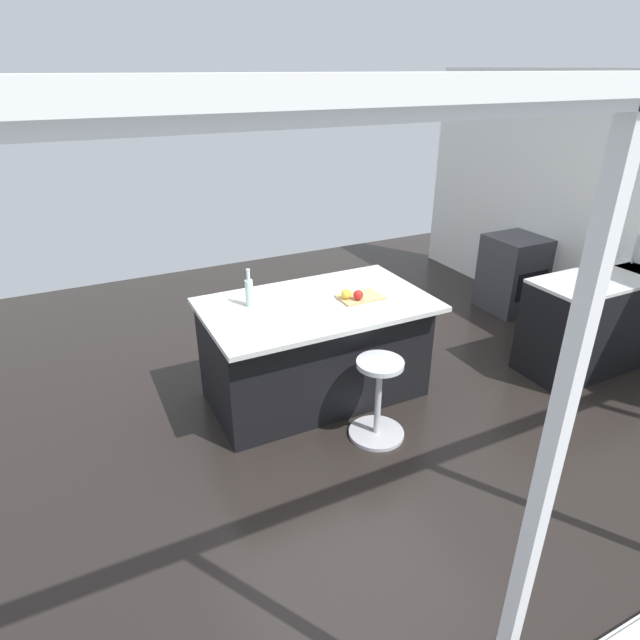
{
  "coord_description": "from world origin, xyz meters",
  "views": [
    {
      "loc": [
        2.11,
        3.54,
        2.65
      ],
      "look_at": [
        0.37,
        0.02,
        0.78
      ],
      "focal_mm": 29.83,
      "sensor_mm": 36.0,
      "label": 1
    }
  ],
  "objects_px": {
    "oven_range": "(513,273)",
    "apple_red": "(358,295)",
    "cutting_board": "(360,297)",
    "water_bottle": "(249,292)",
    "apple_yellow": "(346,294)",
    "kitchen_island": "(315,349)",
    "stool_by_window": "(378,401)"
  },
  "relations": [
    {
      "from": "oven_range",
      "to": "apple_red",
      "type": "xyz_separation_m",
      "value": [
        2.62,
        0.84,
        0.53
      ]
    },
    {
      "from": "cutting_board",
      "to": "water_bottle",
      "type": "distance_m",
      "value": 0.92
    },
    {
      "from": "cutting_board",
      "to": "apple_yellow",
      "type": "xyz_separation_m",
      "value": [
        0.13,
        -0.0,
        0.05
      ]
    },
    {
      "from": "oven_range",
      "to": "apple_red",
      "type": "distance_m",
      "value": 2.8
    },
    {
      "from": "oven_range",
      "to": "apple_yellow",
      "type": "height_order",
      "value": "apple_yellow"
    },
    {
      "from": "oven_range",
      "to": "kitchen_island",
      "type": "distance_m",
      "value": 2.99
    },
    {
      "from": "apple_yellow",
      "to": "stool_by_window",
      "type": "bearing_deg",
      "value": 85.69
    },
    {
      "from": "kitchen_island",
      "to": "apple_red",
      "type": "bearing_deg",
      "value": 148.86
    },
    {
      "from": "oven_range",
      "to": "apple_yellow",
      "type": "distance_m",
      "value": 2.85
    },
    {
      "from": "apple_yellow",
      "to": "apple_red",
      "type": "xyz_separation_m",
      "value": [
        -0.08,
        0.06,
        -0.0
      ]
    },
    {
      "from": "oven_range",
      "to": "stool_by_window",
      "type": "height_order",
      "value": "oven_range"
    },
    {
      "from": "oven_range",
      "to": "cutting_board",
      "type": "xyz_separation_m",
      "value": [
        2.56,
        0.78,
        0.48
      ]
    },
    {
      "from": "apple_red",
      "to": "water_bottle",
      "type": "xyz_separation_m",
      "value": [
        0.82,
        -0.32,
        0.06
      ]
    },
    {
      "from": "oven_range",
      "to": "apple_red",
      "type": "relative_size",
      "value": 10.77
    },
    {
      "from": "stool_by_window",
      "to": "apple_yellow",
      "type": "bearing_deg",
      "value": -94.31
    },
    {
      "from": "kitchen_island",
      "to": "apple_yellow",
      "type": "bearing_deg",
      "value": 152.0
    },
    {
      "from": "stool_by_window",
      "to": "apple_red",
      "type": "bearing_deg",
      "value": -102.41
    },
    {
      "from": "stool_by_window",
      "to": "apple_red",
      "type": "distance_m",
      "value": 0.87
    },
    {
      "from": "kitchen_island",
      "to": "oven_range",
      "type": "bearing_deg",
      "value": -167.33
    },
    {
      "from": "stool_by_window",
      "to": "apple_red",
      "type": "height_order",
      "value": "apple_red"
    },
    {
      "from": "oven_range",
      "to": "stool_by_window",
      "type": "xyz_separation_m",
      "value": [
        2.74,
        1.4,
        -0.13
      ]
    },
    {
      "from": "oven_range",
      "to": "water_bottle",
      "type": "distance_m",
      "value": 3.52
    },
    {
      "from": "oven_range",
      "to": "kitchen_island",
      "type": "bearing_deg",
      "value": 12.67
    },
    {
      "from": "stool_by_window",
      "to": "cutting_board",
      "type": "distance_m",
      "value": 0.88
    },
    {
      "from": "stool_by_window",
      "to": "water_bottle",
      "type": "height_order",
      "value": "water_bottle"
    },
    {
      "from": "cutting_board",
      "to": "apple_red",
      "type": "height_order",
      "value": "apple_red"
    },
    {
      "from": "stool_by_window",
      "to": "water_bottle",
      "type": "bearing_deg",
      "value": -51.58
    },
    {
      "from": "water_bottle",
      "to": "stool_by_window",
      "type": "bearing_deg",
      "value": 128.42
    },
    {
      "from": "kitchen_island",
      "to": "cutting_board",
      "type": "relative_size",
      "value": 5.16
    },
    {
      "from": "cutting_board",
      "to": "apple_red",
      "type": "relative_size",
      "value": 4.37
    },
    {
      "from": "kitchen_island",
      "to": "cutting_board",
      "type": "distance_m",
      "value": 0.6
    },
    {
      "from": "oven_range",
      "to": "apple_yellow",
      "type": "xyz_separation_m",
      "value": [
        2.69,
        0.78,
        0.53
      ]
    }
  ]
}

